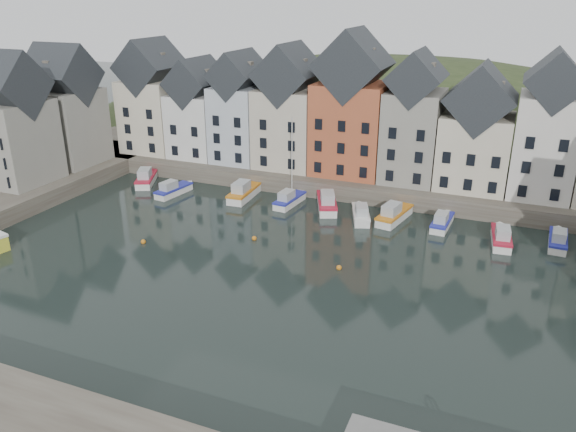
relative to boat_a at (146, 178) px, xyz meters
The scene contains 16 objects.
ground 31.36m from the boat_a, 37.25° to the right, with size 260.00×260.00×0.00m, color black.
far_quay 27.29m from the boat_a, 23.83° to the left, with size 90.00×16.00×2.00m, color #463E35.
hillside 48.41m from the boat_a, 56.00° to the left, with size 153.60×70.40×64.00m.
far_terrace 30.68m from the boat_a, 17.76° to the left, with size 72.37×8.16×17.78m.
left_terrace 14.78m from the boat_a, 153.63° to the right, with size 7.65×17.00×15.69m.
mooring_buoys 25.01m from the boat_a, 33.06° to the right, with size 20.50×5.50×0.50m.
boat_a is the anchor object (origin of this frame).
boat_b 6.19m from the boat_a, 23.48° to the right, with size 2.50×5.69×2.11m.
boat_c 14.42m from the boat_a, ahead, with size 2.43×6.76×2.55m.
boat_d 20.45m from the boat_a, ahead, with size 2.26×5.68×10.58m.
boat_e 25.02m from the boat_a, ahead, with size 4.37×6.84×2.52m.
boat_f 29.61m from the boat_a, ahead, with size 3.45×5.79×2.13m.
boat_g 33.03m from the boat_a, ahead, with size 3.12×6.57×2.42m.
boat_h 38.22m from the boat_a, ahead, with size 1.97×5.41×2.05m.
boat_i 44.41m from the boat_a, ahead, with size 2.35×5.92×2.21m.
boat_j 49.59m from the boat_a, ahead, with size 1.92×5.51×2.09m.
Camera 1 is at (19.05, -39.13, 23.55)m, focal length 35.00 mm.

